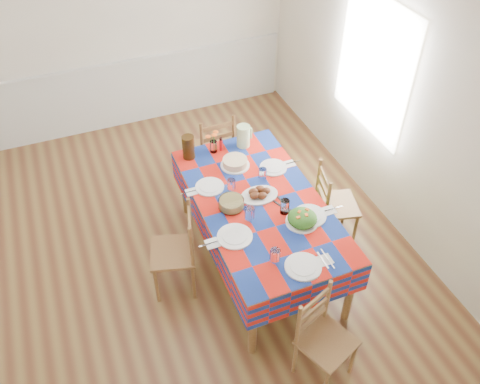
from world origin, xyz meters
The scene contains 23 objects.
room centered at (0.00, 0.00, 1.35)m, with size 4.58×5.08×2.78m.
wainscot centered at (0.00, 2.48, 0.49)m, with size 4.41×0.06×0.92m.
window_right centered at (2.23, 0.30, 1.50)m, with size 1.40×1.40×0.00m, color white.
dining_table centered at (0.69, -0.42, 0.71)m, with size 1.10×2.04×0.79m.
setting_near_head centered at (0.64, -1.21, 0.83)m, with size 0.49×0.33×0.14m.
setting_left_near centered at (0.38, -0.70, 0.83)m, with size 0.56×0.33×0.15m.
setting_left_far centered at (0.39, -0.11, 0.82)m, with size 0.50×0.30×0.13m.
setting_right_near centered at (0.96, -0.72, 0.83)m, with size 0.56×0.32×0.14m.
setting_right_far centered at (0.95, -0.07, 0.82)m, with size 0.51×0.29×0.13m.
meat_platter centered at (0.72, -0.35, 0.82)m, with size 0.36×0.26×0.07m.
salad_platter centered at (0.93, -0.81, 0.84)m, with size 0.29×0.29×0.12m.
pasta_bowl centered at (0.42, -0.39, 0.84)m, with size 0.23×0.23×0.08m.
cake centered at (0.67, 0.14, 0.83)m, with size 0.29×0.29×0.08m.
serving_utensils centered at (0.85, -0.51, 0.80)m, with size 0.13×0.30×0.01m.
flower_vase centered at (0.55, 0.44, 0.89)m, with size 0.15×0.12×0.24m.
hot_sauce centered at (0.63, 0.44, 0.87)m, with size 0.04×0.04×0.15m, color red.
green_pitcher centered at (0.88, 0.43, 0.91)m, with size 0.14×0.14×0.24m, color #B9E09E.
tea_pitcher centered at (0.29, 0.45, 0.92)m, with size 0.12×0.12×0.25m, color #301E0A.
name_card centered at (0.71, -1.39, 0.80)m, with size 0.09×0.03×0.02m, color white.
chair_near centered at (0.68, -1.72, 0.44)m, with size 0.51×0.50×0.90m.
chair_far centered at (0.69, 0.86, 0.48)m, with size 0.45×0.43×0.98m.
chair_left centered at (-0.13, -0.44, 0.47)m, with size 0.50×0.51×0.94m.
chair_right centered at (1.51, -0.41, 0.45)m, with size 0.47×0.48×0.92m.
Camera 1 is at (-0.74, -3.50, 3.96)m, focal length 38.00 mm.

